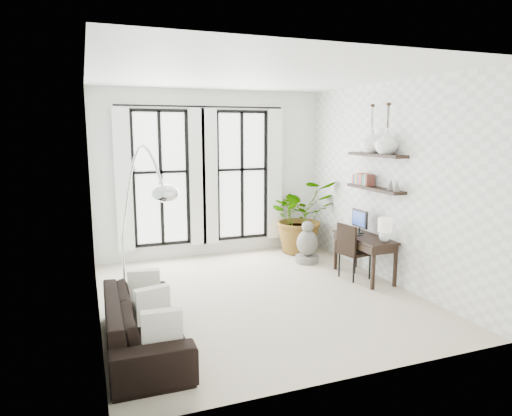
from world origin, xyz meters
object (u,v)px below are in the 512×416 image
sofa (144,322)px  plant (301,216)px  desk (366,239)px  desk_chair (351,248)px  arc_lamp (141,187)px  buddha (307,245)px

sofa → plant: 4.70m
desk → desk_chair: desk is taller
arc_lamp → buddha: arc_lamp is taller
arc_lamp → desk_chair: bearing=10.2°
desk → arc_lamp: size_ratio=0.53×
plant → arc_lamp: 4.31m
arc_lamp → buddha: size_ratio=2.88×
sofa → desk_chair: bearing=-69.0°
plant → arc_lamp: size_ratio=0.65×
buddha → plant: bearing=73.3°
sofa → desk: size_ratio=1.72×
desk_chair → buddha: bearing=92.2°
desk → desk_chair: 0.29m
arc_lamp → plant: bearing=35.8°
plant → desk_chair: size_ratio=1.60×
plant → desk_chair: (0.02, -1.83, -0.21)m
desk_chair → buddha: 1.16m
sofa → arc_lamp: (0.10, 0.66, 1.46)m
plant → buddha: 0.86m
plant → arc_lamp: bearing=-144.2°
plant → desk_chair: bearing=-89.3°
desk_chair → arc_lamp: bearing=-179.6°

